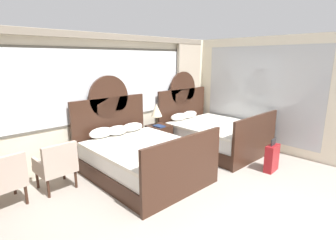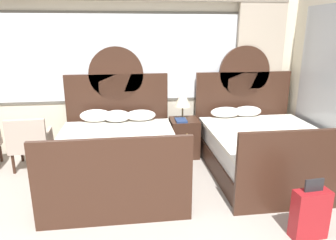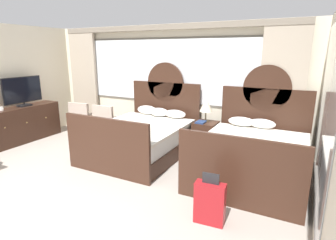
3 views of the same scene
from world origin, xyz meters
name	(u,v)px [view 1 (image 1 of 3)]	position (x,y,z in m)	size (l,w,h in m)	color
ground_plane	(262,239)	(0.00, 0.00, 0.00)	(24.00, 24.00, 0.00)	#9E9389
wall_back_window	(105,96)	(0.00, 3.66, 1.43)	(6.40, 0.22, 2.70)	beige
wall_right_mirror	(271,95)	(3.23, 1.56, 1.35)	(0.08, 4.26, 2.70)	beige
bed_near_window	(140,156)	(0.01, 2.50, 0.39)	(1.73, 2.22, 1.86)	#382116
bed_near_mirror	(213,134)	(2.24, 2.49, 0.38)	(1.73, 2.22, 1.86)	#382116
nightstand_between_beds	(159,139)	(1.13, 3.23, 0.33)	(0.47, 0.50, 0.65)	#382116
table_lamp_on_nightstand	(157,110)	(1.10, 3.27, 1.01)	(0.27, 0.27, 0.52)	brown
book_on_nightstand	(159,126)	(1.05, 3.13, 0.67)	(0.18, 0.26, 0.03)	navy
armchair_by_window_left	(57,164)	(-1.34, 3.03, 0.46)	(0.59, 0.59, 0.85)	#B29E8E
armchair_by_window_centre	(3,179)	(-2.13, 3.03, 0.46)	(0.63, 0.63, 0.85)	#B29E8E
suitcase_on_floor	(272,158)	(2.03, 0.87, 0.27)	(0.39, 0.19, 0.67)	maroon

